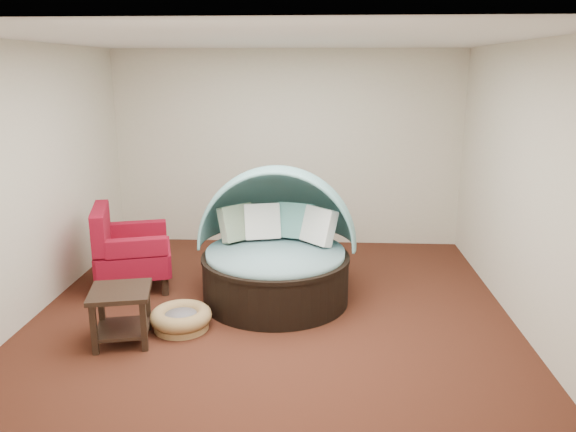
# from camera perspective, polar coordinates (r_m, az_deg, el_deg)

# --- Properties ---
(floor) EXTENTS (5.00, 5.00, 0.00)m
(floor) POSITION_cam_1_polar(r_m,az_deg,el_deg) (6.14, -1.51, -9.57)
(floor) COLOR #4C2315
(floor) RESTS_ON ground
(wall_back) EXTENTS (5.00, 0.00, 5.00)m
(wall_back) POSITION_cam_1_polar(r_m,az_deg,el_deg) (8.16, -0.10, 6.84)
(wall_back) COLOR beige
(wall_back) RESTS_ON floor
(wall_front) EXTENTS (5.00, 0.00, 5.00)m
(wall_front) POSITION_cam_1_polar(r_m,az_deg,el_deg) (3.31, -5.31, -5.33)
(wall_front) COLOR beige
(wall_front) RESTS_ON floor
(wall_left) EXTENTS (0.00, 5.00, 5.00)m
(wall_left) POSITION_cam_1_polar(r_m,az_deg,el_deg) (6.42, -24.47, 3.30)
(wall_left) COLOR beige
(wall_left) RESTS_ON floor
(wall_right) EXTENTS (0.00, 5.00, 5.00)m
(wall_right) POSITION_cam_1_polar(r_m,az_deg,el_deg) (6.03, 22.82, 2.80)
(wall_right) COLOR beige
(wall_right) RESTS_ON floor
(ceiling) EXTENTS (5.00, 5.00, 0.00)m
(ceiling) POSITION_cam_1_polar(r_m,az_deg,el_deg) (5.60, -1.71, 17.52)
(ceiling) COLOR white
(ceiling) RESTS_ON wall_back
(canopy_daybed) EXTENTS (1.77, 1.66, 1.50)m
(canopy_daybed) POSITION_cam_1_polar(r_m,az_deg,el_deg) (6.24, -1.20, -2.34)
(canopy_daybed) COLOR black
(canopy_daybed) RESTS_ON floor
(pet_basket) EXTENTS (0.74, 0.74, 0.21)m
(pet_basket) POSITION_cam_1_polar(r_m,az_deg,el_deg) (5.80, -10.80, -10.17)
(pet_basket) COLOR brown
(pet_basket) RESTS_ON floor
(red_armchair) EXTENTS (1.06, 1.06, 1.00)m
(red_armchair) POSITION_cam_1_polar(r_m,az_deg,el_deg) (6.86, -15.99, -3.38)
(red_armchair) COLOR black
(red_armchair) RESTS_ON floor
(side_table) EXTENTS (0.66, 0.66, 0.53)m
(side_table) POSITION_cam_1_polar(r_m,az_deg,el_deg) (5.59, -16.59, -8.97)
(side_table) COLOR black
(side_table) RESTS_ON floor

